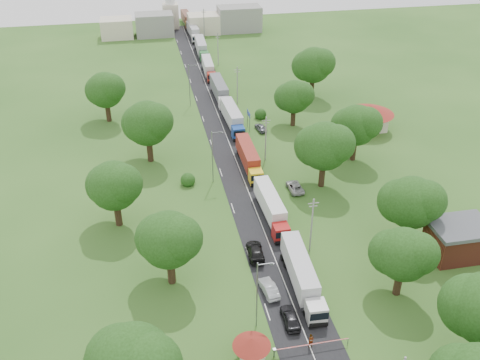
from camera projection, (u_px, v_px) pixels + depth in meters
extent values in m
plane|color=#29521B|center=(262.00, 227.00, 83.74)|extent=(260.00, 260.00, 0.00)
cube|color=black|center=(238.00, 165.00, 100.55)|extent=(8.00, 200.00, 0.04)
cylinder|color=slate|center=(274.00, 353.00, 61.71)|extent=(0.20, 0.20, 1.10)
cube|color=slate|center=(274.00, 350.00, 61.45)|extent=(0.35, 0.35, 0.25)
cylinder|color=red|center=(312.00, 344.00, 62.23)|extent=(9.00, 0.12, 0.12)
cylinder|color=slate|center=(348.00, 341.00, 63.23)|extent=(0.10, 0.10, 1.00)
cube|color=beige|center=(251.00, 353.00, 60.92)|extent=(2.60, 2.60, 2.40)
cone|color=maroon|center=(252.00, 342.00, 60.04)|extent=(4.40, 4.40, 1.10)
cube|color=black|center=(263.00, 350.00, 61.04)|extent=(0.02, 1.20, 0.90)
cylinder|color=slate|center=(250.00, 123.00, 111.98)|extent=(0.12, 0.12, 4.00)
cylinder|color=slate|center=(247.00, 118.00, 113.99)|extent=(0.12, 0.12, 4.00)
cube|color=navy|center=(249.00, 114.00, 112.16)|extent=(0.06, 3.00, 1.00)
cube|color=silver|center=(249.00, 114.00, 112.16)|extent=(0.07, 3.10, 0.06)
cylinder|color=gray|center=(312.00, 225.00, 76.46)|extent=(0.24, 0.24, 9.00)
cube|color=gray|center=(314.00, 203.00, 74.50)|extent=(1.60, 0.10, 0.10)
cube|color=gray|center=(313.00, 206.00, 74.75)|extent=(1.20, 0.10, 0.10)
cylinder|color=gray|center=(266.00, 139.00, 99.98)|extent=(0.24, 0.24, 9.00)
cube|color=gray|center=(266.00, 120.00, 98.02)|extent=(1.60, 0.10, 0.10)
cube|color=gray|center=(266.00, 123.00, 98.28)|extent=(1.20, 0.10, 0.10)
cylinder|color=gray|center=(237.00, 86.00, 123.51)|extent=(0.24, 0.24, 9.00)
cube|color=gray|center=(237.00, 70.00, 121.55)|extent=(1.60, 0.10, 0.10)
cube|color=gray|center=(237.00, 72.00, 121.80)|extent=(1.20, 0.10, 0.10)
cylinder|color=gray|center=(218.00, 49.00, 147.03)|extent=(0.24, 0.24, 9.00)
cube|color=gray|center=(218.00, 36.00, 145.07)|extent=(1.60, 0.10, 0.10)
cube|color=gray|center=(218.00, 37.00, 145.33)|extent=(1.20, 0.10, 0.10)
cylinder|color=gray|center=(204.00, 23.00, 170.55)|extent=(0.24, 0.24, 9.00)
cube|color=gray|center=(204.00, 11.00, 168.59)|extent=(1.60, 0.10, 0.10)
cube|color=gray|center=(204.00, 12.00, 168.85)|extent=(1.20, 0.10, 0.10)
cylinder|color=slate|center=(257.00, 296.00, 63.44)|extent=(0.16, 0.16, 10.00)
cube|color=slate|center=(265.00, 264.00, 61.17)|extent=(1.80, 0.10, 0.10)
cube|color=slate|center=(272.00, 264.00, 61.38)|extent=(0.50, 0.22, 0.15)
cylinder|color=slate|center=(212.00, 157.00, 92.85)|extent=(0.16, 0.16, 10.00)
cube|color=slate|center=(217.00, 132.00, 90.57)|extent=(1.80, 0.10, 0.10)
cube|color=slate|center=(222.00, 133.00, 90.79)|extent=(0.50, 0.22, 0.15)
cylinder|color=slate|center=(189.00, 85.00, 122.26)|extent=(0.16, 0.16, 10.00)
cube|color=slate|center=(192.00, 65.00, 119.98)|extent=(1.80, 0.10, 0.10)
cube|color=slate|center=(196.00, 66.00, 120.19)|extent=(0.50, 0.22, 0.15)
cylinder|color=#382616|center=(479.00, 346.00, 60.37)|extent=(1.12, 1.12, 4.55)
sphere|color=#1A390F|center=(471.00, 306.00, 58.86)|extent=(7.20, 7.20, 7.20)
cylinder|color=#382616|center=(398.00, 282.00, 69.96)|extent=(1.04, 1.04, 3.85)
sphere|color=#1A390F|center=(404.00, 254.00, 67.55)|extent=(7.00, 7.00, 7.00)
sphere|color=#1A390F|center=(418.00, 253.00, 66.53)|extent=(5.50, 5.50, 5.50)
sphere|color=#1A390F|center=(392.00, 252.00, 68.69)|extent=(6.00, 6.00, 6.00)
cylinder|color=#382616|center=(406.00, 231.00, 79.27)|extent=(1.08, 1.08, 4.20)
sphere|color=#1A390F|center=(412.00, 202.00, 76.63)|extent=(7.70, 7.70, 7.70)
sphere|color=#1A390F|center=(425.00, 201.00, 75.51)|extent=(6.05, 6.05, 6.05)
sphere|color=#1A390F|center=(400.00, 201.00, 77.88)|extent=(6.60, 6.60, 6.60)
cylinder|color=#382616|center=(322.00, 175.00, 93.14)|extent=(1.12, 1.12, 4.55)
sphere|color=#1A390F|center=(325.00, 146.00, 90.26)|extent=(8.40, 8.40, 8.40)
sphere|color=#1A390F|center=(336.00, 144.00, 89.04)|extent=(6.60, 6.60, 6.60)
sphere|color=#1A390F|center=(315.00, 146.00, 91.63)|extent=(7.20, 7.20, 7.20)
cylinder|color=#382616|center=(353.00, 150.00, 101.45)|extent=(1.08, 1.08, 4.20)
sphere|color=#1A390F|center=(357.00, 125.00, 98.80)|extent=(7.70, 7.70, 7.70)
sphere|color=#1A390F|center=(366.00, 123.00, 97.68)|extent=(6.05, 6.05, 6.05)
sphere|color=#1A390F|center=(348.00, 125.00, 100.06)|extent=(6.60, 6.60, 6.60)
cylinder|color=#382616|center=(293.00, 117.00, 114.66)|extent=(1.04, 1.04, 3.85)
sphere|color=#1A390F|center=(294.00, 97.00, 112.24)|extent=(7.00, 7.00, 7.00)
sphere|color=#1A390F|center=(302.00, 95.00, 111.22)|extent=(5.50, 5.50, 5.50)
sphere|color=#1A390F|center=(288.00, 97.00, 113.38)|extent=(6.00, 6.00, 6.00)
cylinder|color=#382616|center=(312.00, 87.00, 128.58)|extent=(1.12, 1.12, 4.55)
sphere|color=#1A390F|center=(314.00, 65.00, 125.70)|extent=(8.40, 8.40, 8.40)
sphere|color=#1A390F|center=(322.00, 63.00, 124.48)|extent=(6.60, 6.60, 6.60)
sphere|color=#1A390F|center=(307.00, 66.00, 127.07)|extent=(7.20, 7.20, 7.20)
sphere|color=#1A390F|center=(121.00, 360.00, 52.53)|extent=(7.20, 7.20, 7.20)
cylinder|color=#382616|center=(171.00, 270.00, 71.76)|extent=(1.08, 1.08, 4.20)
sphere|color=#1A390F|center=(169.00, 240.00, 69.12)|extent=(7.70, 7.70, 7.70)
sphere|color=#1A390F|center=(180.00, 238.00, 67.99)|extent=(6.05, 6.05, 6.05)
sphere|color=#1A390F|center=(160.00, 238.00, 70.37)|extent=(6.60, 6.60, 6.60)
cylinder|color=#382616|center=(118.00, 214.00, 83.20)|extent=(1.08, 1.08, 4.20)
sphere|color=#1A390F|center=(114.00, 186.00, 80.55)|extent=(7.70, 7.70, 7.70)
sphere|color=#1A390F|center=(123.00, 184.00, 79.43)|extent=(6.05, 6.05, 6.05)
sphere|color=#1A390F|center=(107.00, 185.00, 81.81)|extent=(6.60, 6.60, 6.60)
cylinder|color=#382616|center=(150.00, 150.00, 100.91)|extent=(1.12, 1.12, 4.55)
sphere|color=#1A390F|center=(147.00, 123.00, 98.03)|extent=(8.40, 8.40, 8.40)
sphere|color=#1A390F|center=(155.00, 121.00, 96.81)|extent=(6.60, 6.60, 6.60)
sphere|color=#1A390F|center=(141.00, 123.00, 99.40)|extent=(7.20, 7.20, 7.20)
cylinder|color=#382616|center=(108.00, 112.00, 116.47)|extent=(1.08, 1.08, 4.20)
sphere|color=#1A390F|center=(105.00, 90.00, 113.82)|extent=(7.70, 7.70, 7.70)
sphere|color=#1A390F|center=(111.00, 88.00, 112.70)|extent=(6.05, 6.05, 6.05)
sphere|color=#1A390F|center=(100.00, 90.00, 115.08)|extent=(6.60, 6.60, 6.60)
cube|color=maroon|center=(458.00, 241.00, 76.81)|extent=(8.00, 6.00, 4.60)
cube|color=#47494F|center=(462.00, 227.00, 75.47)|extent=(8.60, 6.60, 0.60)
cube|color=beige|center=(368.00, 121.00, 112.92)|extent=(7.00, 5.00, 4.00)
cone|color=maroon|center=(370.00, 108.00, 111.42)|extent=(10.08, 10.08, 1.80)
cube|color=gray|center=(154.00, 25.00, 172.69)|extent=(12.00, 8.00, 7.00)
cube|color=beige|center=(204.00, 24.00, 175.61)|extent=(10.00, 8.00, 6.00)
cube|color=gray|center=(239.00, 19.00, 177.10)|extent=(14.00, 8.00, 8.00)
cube|color=beige|center=(117.00, 28.00, 170.95)|extent=(10.00, 8.00, 6.00)
cube|color=beige|center=(171.00, 16.00, 180.15)|extent=(5.00, 5.00, 8.00)
cylinder|color=silver|center=(170.00, 1.00, 177.57)|extent=(3.20, 3.20, 2.00)
cube|color=beige|center=(316.00, 312.00, 65.91)|extent=(2.55, 2.55, 2.53)
cube|color=black|center=(320.00, 317.00, 64.69)|extent=(2.33, 0.13, 1.12)
cube|color=slate|center=(319.00, 324.00, 65.45)|extent=(2.24, 0.36, 0.35)
cube|color=slate|center=(299.00, 279.00, 72.29)|extent=(2.89, 11.76, 0.30)
cube|color=silver|center=(299.00, 267.00, 71.60)|extent=(3.11, 12.07, 3.04)
cylinder|color=black|center=(318.00, 323.00, 65.69)|extent=(2.38, 1.01, 1.01)
cylinder|color=black|center=(313.00, 313.00, 67.22)|extent=(2.38, 1.01, 1.01)
cylinder|color=black|center=(292.00, 263.00, 75.40)|extent=(2.38, 1.01, 1.01)
cylinder|color=black|center=(289.00, 257.00, 76.68)|extent=(2.38, 1.01, 1.01)
cube|color=#9F1312|center=(281.00, 232.00, 80.04)|extent=(2.39, 2.39, 2.42)
cube|color=black|center=(283.00, 235.00, 78.88)|extent=(2.23, 0.08, 1.07)
cube|color=slate|center=(283.00, 242.00, 79.60)|extent=(2.14, 0.31, 0.34)
cube|color=slate|center=(270.00, 211.00, 86.14)|extent=(2.53, 11.19, 0.29)
cube|color=silver|center=(270.00, 201.00, 85.48)|extent=(2.73, 11.49, 2.91)
cylinder|color=black|center=(282.00, 241.00, 79.83)|extent=(2.28, 0.97, 0.97)
cylinder|color=black|center=(279.00, 234.00, 81.30)|extent=(2.28, 0.97, 0.97)
cylinder|color=black|center=(265.00, 201.00, 89.11)|extent=(2.28, 0.97, 0.97)
cylinder|color=black|center=(263.00, 197.00, 90.33)|extent=(2.28, 0.97, 0.97)
cube|color=yellow|center=(256.00, 176.00, 94.12)|extent=(2.31, 2.31, 2.41)
cube|color=black|center=(257.00, 178.00, 92.97)|extent=(2.21, 0.02, 1.06)
cube|color=slate|center=(257.00, 184.00, 93.69)|extent=(2.12, 0.25, 0.34)
cube|color=slate|center=(248.00, 162.00, 100.18)|extent=(2.23, 11.07, 0.29)
cube|color=maroon|center=(248.00, 153.00, 99.53)|extent=(2.43, 11.36, 2.89)
cylinder|color=black|center=(257.00, 184.00, 93.91)|extent=(2.26, 0.96, 0.96)
cylinder|color=black|center=(255.00, 179.00, 95.37)|extent=(2.26, 0.96, 0.96)
cylinder|color=black|center=(244.00, 155.00, 103.13)|extent=(2.26, 0.96, 0.96)
cylinder|color=black|center=(243.00, 151.00, 104.34)|extent=(2.26, 0.96, 0.96)
cube|color=navy|center=(238.00, 133.00, 109.03)|extent=(2.51, 2.51, 2.52)
cube|color=black|center=(239.00, 134.00, 107.83)|extent=(2.32, 0.10, 1.11)
cube|color=slate|center=(239.00, 139.00, 108.58)|extent=(2.22, 0.33, 0.35)
cube|color=slate|center=(232.00, 122.00, 115.37)|extent=(2.74, 11.66, 0.30)
cube|color=#B5B5BA|center=(232.00, 114.00, 114.69)|extent=(2.95, 11.97, 3.02)
cylinder|color=black|center=(239.00, 139.00, 108.82)|extent=(2.37, 1.01, 1.01)
cylinder|color=black|center=(237.00, 135.00, 110.34)|extent=(2.37, 1.01, 1.01)
cylinder|color=black|center=(229.00, 116.00, 118.47)|extent=(2.37, 1.01, 1.01)
cylinder|color=black|center=(228.00, 114.00, 119.74)|extent=(2.37, 1.01, 1.01)
cube|color=white|center=(224.00, 103.00, 122.06)|extent=(2.49, 2.49, 2.56)
cube|color=black|center=(225.00, 104.00, 120.83)|extent=(2.35, 0.06, 1.12)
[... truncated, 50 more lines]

